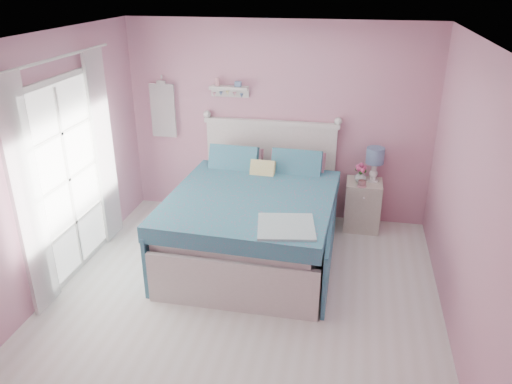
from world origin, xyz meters
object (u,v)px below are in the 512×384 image
(bed, at_px, (254,220))
(vase, at_px, (360,176))
(table_lamp, at_px, (375,158))
(nightstand, at_px, (363,205))
(teacup, at_px, (362,183))

(bed, height_order, vase, bed)
(table_lamp, bearing_deg, nightstand, -154.67)
(teacup, bearing_deg, table_lamp, 55.36)
(bed, relative_size, teacup, 23.54)
(nightstand, relative_size, vase, 4.24)
(vase, relative_size, teacup, 1.55)
(teacup, bearing_deg, bed, -148.00)
(nightstand, distance_m, vase, 0.41)
(bed, bearing_deg, nightstand, 38.30)
(bed, xyz_separation_m, nightstand, (1.26, 0.91, -0.10))
(table_lamp, bearing_deg, teacup, -124.64)
(table_lamp, height_order, teacup, table_lamp)
(bed, height_order, teacup, bed)
(vase, bearing_deg, table_lamp, 17.99)
(nightstand, height_order, table_lamp, table_lamp)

